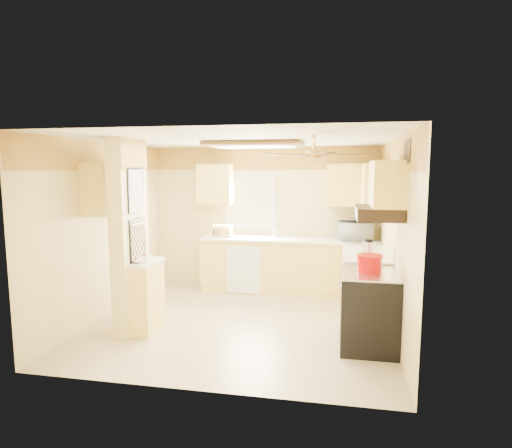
% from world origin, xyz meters
% --- Properties ---
extents(floor, '(4.00, 4.00, 0.00)m').
position_xyz_m(floor, '(0.00, 0.00, 0.00)').
color(floor, tan).
rests_on(floor, ground).
extents(ceiling, '(4.00, 4.00, 0.00)m').
position_xyz_m(ceiling, '(0.00, 0.00, 2.50)').
color(ceiling, white).
rests_on(ceiling, wall_back).
extents(wall_back, '(4.00, 0.00, 4.00)m').
position_xyz_m(wall_back, '(0.00, 1.90, 1.25)').
color(wall_back, beige).
rests_on(wall_back, floor).
extents(wall_front, '(4.00, 0.00, 4.00)m').
position_xyz_m(wall_front, '(0.00, -1.90, 1.25)').
color(wall_front, beige).
rests_on(wall_front, floor).
extents(wall_left, '(0.00, 3.80, 3.80)m').
position_xyz_m(wall_left, '(-2.00, 0.00, 1.25)').
color(wall_left, beige).
rests_on(wall_left, floor).
extents(wall_right, '(0.00, 3.80, 3.80)m').
position_xyz_m(wall_right, '(2.00, 0.00, 1.25)').
color(wall_right, beige).
rests_on(wall_right, floor).
extents(wallpaper_border, '(4.00, 0.02, 0.40)m').
position_xyz_m(wallpaper_border, '(0.00, 1.88, 2.30)').
color(wallpaper_border, yellow).
rests_on(wallpaper_border, wall_back).
extents(partition_column, '(0.20, 0.70, 2.50)m').
position_xyz_m(partition_column, '(-1.35, -0.55, 1.25)').
color(partition_column, beige).
rests_on(partition_column, floor).
extents(partition_ledge, '(0.25, 0.55, 0.90)m').
position_xyz_m(partition_ledge, '(-1.13, -0.55, 0.45)').
color(partition_ledge, '#FADB67').
rests_on(partition_ledge, floor).
extents(ledge_top, '(0.28, 0.58, 0.04)m').
position_xyz_m(ledge_top, '(-1.13, -0.55, 0.92)').
color(ledge_top, white).
rests_on(ledge_top, partition_ledge).
extents(lower_cabinets_back, '(3.00, 0.60, 0.90)m').
position_xyz_m(lower_cabinets_back, '(0.50, 1.60, 0.45)').
color(lower_cabinets_back, '#FADB67').
rests_on(lower_cabinets_back, floor).
extents(lower_cabinets_right, '(0.60, 1.40, 0.90)m').
position_xyz_m(lower_cabinets_right, '(1.70, 0.60, 0.45)').
color(lower_cabinets_right, '#FADB67').
rests_on(lower_cabinets_right, floor).
extents(countertop_back, '(3.04, 0.64, 0.04)m').
position_xyz_m(countertop_back, '(0.50, 1.59, 0.92)').
color(countertop_back, white).
rests_on(countertop_back, lower_cabinets_back).
extents(countertop_right, '(0.64, 1.44, 0.04)m').
position_xyz_m(countertop_right, '(1.69, 0.60, 0.92)').
color(countertop_right, white).
rests_on(countertop_right, lower_cabinets_right).
extents(dishwasher_panel, '(0.58, 0.02, 0.80)m').
position_xyz_m(dishwasher_panel, '(-0.25, 1.29, 0.43)').
color(dishwasher_panel, white).
rests_on(dishwasher_panel, lower_cabinets_back).
extents(window, '(0.92, 0.02, 1.02)m').
position_xyz_m(window, '(-0.25, 1.89, 1.55)').
color(window, white).
rests_on(window, wall_back).
extents(upper_cab_back_left, '(0.60, 0.35, 0.70)m').
position_xyz_m(upper_cab_back_left, '(-0.85, 1.72, 1.85)').
color(upper_cab_back_left, '#FADB67').
rests_on(upper_cab_back_left, wall_back).
extents(upper_cab_back_right, '(0.90, 0.35, 0.70)m').
position_xyz_m(upper_cab_back_right, '(1.55, 1.72, 1.85)').
color(upper_cab_back_right, '#FADB67').
rests_on(upper_cab_back_right, wall_back).
extents(upper_cab_right, '(0.35, 1.00, 0.70)m').
position_xyz_m(upper_cab_right, '(1.82, 1.25, 1.85)').
color(upper_cab_right, '#FADB67').
rests_on(upper_cab_right, wall_right).
extents(upper_cab_left_wall, '(0.35, 0.75, 0.70)m').
position_xyz_m(upper_cab_left_wall, '(-1.82, -0.25, 1.85)').
color(upper_cab_left_wall, '#FADB67').
rests_on(upper_cab_left_wall, wall_left).
extents(upper_cab_over_stove, '(0.35, 0.76, 0.52)m').
position_xyz_m(upper_cab_over_stove, '(1.82, -0.55, 1.95)').
color(upper_cab_over_stove, '#FADB67').
rests_on(upper_cab_over_stove, wall_right).
extents(stove, '(0.68, 0.77, 0.92)m').
position_xyz_m(stove, '(1.67, -0.55, 0.46)').
color(stove, black).
rests_on(stove, floor).
extents(range_hood, '(0.50, 0.76, 0.14)m').
position_xyz_m(range_hood, '(1.74, -0.55, 1.62)').
color(range_hood, black).
rests_on(range_hood, upper_cab_over_stove).
extents(poster_menu, '(0.02, 0.42, 0.57)m').
position_xyz_m(poster_menu, '(-1.24, -0.55, 1.85)').
color(poster_menu, black).
rests_on(poster_menu, partition_column).
extents(poster_nashville, '(0.02, 0.42, 0.57)m').
position_xyz_m(poster_nashville, '(-1.24, -0.55, 1.20)').
color(poster_nashville, black).
rests_on(poster_nashville, partition_column).
extents(ceiling_light_panel, '(1.35, 0.95, 0.06)m').
position_xyz_m(ceiling_light_panel, '(0.10, 0.50, 2.46)').
color(ceiling_light_panel, brown).
rests_on(ceiling_light_panel, ceiling).
extents(ceiling_fan, '(1.15, 1.15, 0.26)m').
position_xyz_m(ceiling_fan, '(1.00, -0.70, 2.29)').
color(ceiling_fan, gold).
rests_on(ceiling_fan, ceiling).
extents(vent_grate, '(0.02, 0.40, 0.25)m').
position_xyz_m(vent_grate, '(1.98, -0.90, 2.30)').
color(vent_grate, black).
rests_on(vent_grate, wall_right).
extents(microwave, '(0.57, 0.40, 0.31)m').
position_xyz_m(microwave, '(1.59, 1.63, 1.09)').
color(microwave, white).
rests_on(microwave, countertop_back).
extents(bowl, '(0.28, 0.28, 0.05)m').
position_xyz_m(bowl, '(-1.16, -0.66, 0.97)').
color(bowl, white).
rests_on(bowl, ledge_top).
extents(dutch_oven, '(0.30, 0.30, 0.20)m').
position_xyz_m(dutch_oven, '(1.67, -0.50, 1.02)').
color(dutch_oven, '#B10705').
rests_on(dutch_oven, stove).
extents(kettle, '(0.17, 0.17, 0.26)m').
position_xyz_m(kettle, '(1.70, 0.17, 1.06)').
color(kettle, silver).
rests_on(kettle, countertop_right).
extents(dish_rack, '(0.38, 0.30, 0.20)m').
position_xyz_m(dish_rack, '(-0.70, 1.58, 1.01)').
color(dish_rack, '#DABD7D').
rests_on(dish_rack, countertop_back).
extents(utensil_crock, '(0.09, 0.09, 0.19)m').
position_xyz_m(utensil_crock, '(0.23, 1.73, 1.00)').
color(utensil_crock, white).
rests_on(utensil_crock, countertop_back).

